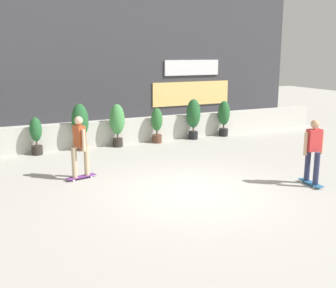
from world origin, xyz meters
name	(u,v)px	position (x,y,z in m)	size (l,w,h in m)	color
ground_plane	(194,192)	(0.00, 0.00, 0.00)	(48.00, 48.00, 0.00)	#B2AFA8
planter_wall	(116,132)	(0.00, 6.00, 0.45)	(18.00, 0.40, 0.90)	beige
building_backdrop	(85,54)	(0.01, 10.00, 3.25)	(20.00, 2.08, 6.50)	#38383D
potted_plant_1	(36,134)	(-2.87, 5.55, 0.68)	(0.39, 0.39, 1.25)	#2D2823
potted_plant_2	(80,123)	(-1.40, 5.55, 0.95)	(0.57, 0.57, 1.62)	brown
potted_plant_3	(117,122)	(-0.08, 5.55, 0.89)	(0.53, 0.53, 1.53)	#2D2823
potted_plant_4	(157,123)	(1.46, 5.55, 0.73)	(0.42, 0.42, 1.31)	brown
potted_plant_5	(193,116)	(3.01, 5.55, 0.91)	(0.54, 0.54, 1.56)	black
potted_plant_6	(224,116)	(4.39, 5.55, 0.82)	(0.47, 0.47, 1.42)	black
skater_far_right	(80,145)	(-2.22, 2.25, 0.94)	(0.82, 0.55, 1.70)	#72338C
skater_foreground	(313,149)	(2.95, -0.78, 0.94)	(0.56, 0.82, 1.70)	#266699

